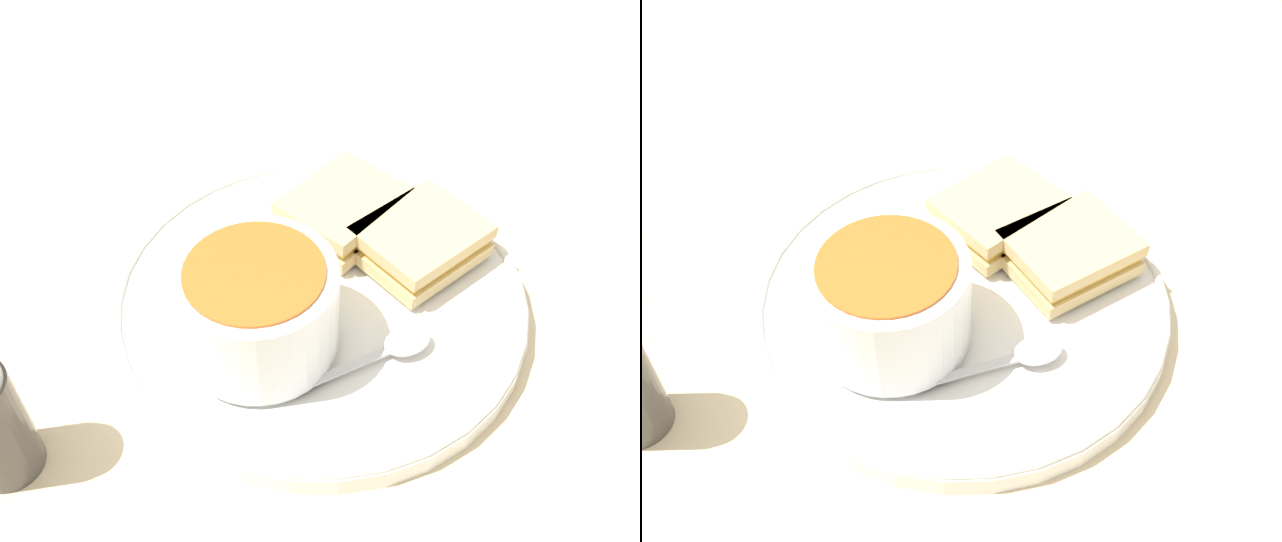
% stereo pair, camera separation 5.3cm
% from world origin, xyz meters
% --- Properties ---
extents(ground_plane, '(2.40, 2.40, 0.00)m').
position_xyz_m(ground_plane, '(0.00, 0.00, 0.00)').
color(ground_plane, beige).
extents(plate, '(0.30, 0.30, 0.02)m').
position_xyz_m(plate, '(0.00, 0.00, 0.01)').
color(plate, white).
rests_on(plate, ground_plane).
extents(soup_bowl, '(0.11, 0.11, 0.07)m').
position_xyz_m(soup_bowl, '(-0.06, -0.00, 0.06)').
color(soup_bowl, white).
rests_on(soup_bowl, plate).
extents(spoon, '(0.10, 0.05, 0.01)m').
position_xyz_m(spoon, '(-0.01, -0.08, 0.03)').
color(spoon, silver).
rests_on(spoon, plate).
extents(sandwich_half_near, '(0.10, 0.08, 0.03)m').
position_xyz_m(sandwich_half_near, '(0.08, -0.03, 0.04)').
color(sandwich_half_near, '#DBBC7F').
rests_on(sandwich_half_near, plate).
extents(sandwich_half_far, '(0.09, 0.07, 0.03)m').
position_xyz_m(sandwich_half_far, '(0.06, 0.03, 0.04)').
color(sandwich_half_far, '#DBBC7F').
rests_on(sandwich_half_far, plate).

